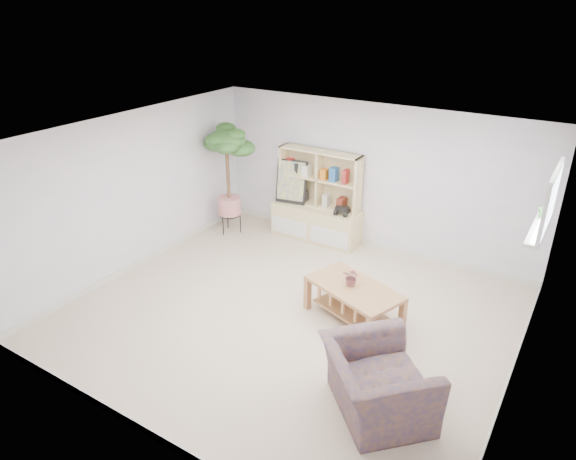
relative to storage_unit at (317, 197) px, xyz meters
The scene contains 14 objects.
floor 2.52m from the storage_unit, 68.87° to the right, with size 5.50×5.00×0.01m, color #CEB291.
ceiling 2.90m from the storage_unit, 68.87° to the right, with size 5.50×5.00×0.01m, color white.
walls 2.44m from the storage_unit, 68.87° to the right, with size 5.51×5.01×2.40m.
baseboard 2.51m from the storage_unit, 68.87° to the right, with size 5.50×5.00×0.10m, color silver, non-canonical shape.
window 4.14m from the storage_unit, 24.52° to the right, with size 0.10×0.98×0.68m, color silver, non-canonical shape.
window_sill 4.00m from the storage_unit, 24.88° to the right, with size 0.14×1.00×0.04m, color silver.
storage_unit is the anchor object (origin of this frame).
poster 0.52m from the storage_unit, behind, with size 0.54×0.13×0.75m, color #FFE644, non-canonical shape.
toy_truck 0.53m from the storage_unit, ahead, with size 0.30×0.21×0.16m, color black, non-canonical shape.
coffee_table 2.56m from the storage_unit, 49.57° to the right, with size 1.22×0.67×0.50m, color #A86945, non-canonical shape.
table_plant 2.47m from the storage_unit, 50.30° to the right, with size 0.22×0.19×0.24m, color #286335.
floor_tree 1.55m from the storage_unit, 157.69° to the right, with size 0.71×0.71×1.93m, color #2F6829, non-canonical shape.
armchair 4.12m from the storage_unit, 52.20° to the right, with size 1.09×0.95×0.81m, color navy.
sill_plant 3.92m from the storage_unit, 20.88° to the right, with size 0.13×0.11×0.24m, color #2F6829.
Camera 1 is at (3.04, -4.89, 3.91)m, focal length 32.00 mm.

